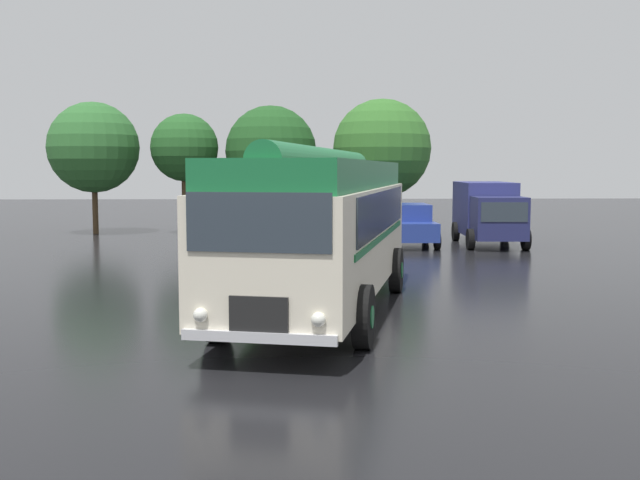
% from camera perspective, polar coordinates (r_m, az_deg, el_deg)
% --- Properties ---
extents(ground_plane, '(120.00, 120.00, 0.00)m').
position_cam_1_polar(ground_plane, '(16.06, -0.99, -5.49)').
color(ground_plane, black).
extents(vintage_bus, '(4.73, 10.38, 3.49)m').
position_cam_1_polar(vintage_bus, '(15.82, 0.20, 1.26)').
color(vintage_bus, silver).
rests_on(vintage_bus, ground).
extents(car_near_left, '(2.31, 4.36, 1.66)m').
position_cam_1_polar(car_near_left, '(28.81, -3.49, 1.06)').
color(car_near_left, black).
rests_on(car_near_left, ground).
extents(car_mid_left, '(2.23, 4.33, 1.66)m').
position_cam_1_polar(car_mid_left, '(29.80, 1.76, 1.21)').
color(car_mid_left, '#144C28').
rests_on(car_mid_left, ground).
extents(car_mid_right, '(1.99, 4.22, 1.66)m').
position_cam_1_polar(car_mid_right, '(29.82, 6.80, 1.18)').
color(car_mid_right, navy).
rests_on(car_mid_right, ground).
extents(box_van, '(2.58, 5.87, 2.50)m').
position_cam_1_polar(box_van, '(30.97, 12.64, 2.20)').
color(box_van, navy).
rests_on(box_van, ground).
extents(tree_far_left, '(4.21, 4.21, 6.14)m').
position_cam_1_polar(tree_far_left, '(36.61, -16.88, 6.73)').
color(tree_far_left, '#4C3823').
rests_on(tree_far_left, ground).
extents(tree_left_of_centre, '(3.13, 3.13, 5.59)m').
position_cam_1_polar(tree_left_of_centre, '(35.36, -10.47, 6.91)').
color(tree_left_of_centre, '#4C3823').
rests_on(tree_left_of_centre, ground).
extents(tree_centre, '(4.24, 4.24, 5.98)m').
position_cam_1_polar(tree_centre, '(35.08, -3.63, 6.76)').
color(tree_centre, '#4C3823').
rests_on(tree_centre, ground).
extents(tree_right_of_centre, '(4.43, 4.43, 6.19)m').
position_cam_1_polar(tree_right_of_centre, '(34.05, 4.72, 7.09)').
color(tree_right_of_centre, '#4C3823').
rests_on(tree_right_of_centre, ground).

